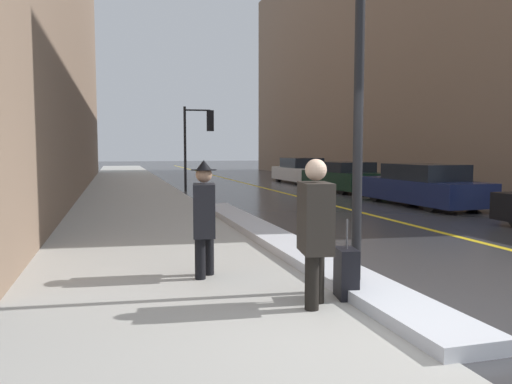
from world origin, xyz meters
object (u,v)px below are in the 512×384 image
(parked_car_dark_green, at_px, (343,177))
(pedestrian_nearside, at_px, (315,226))
(traffic_light_near, at_px, (201,130))
(pedestrian_in_fedora, at_px, (204,214))
(lamp_post, at_px, (359,80))
(parked_car_navy, at_px, (422,186))
(rolling_suitcase, at_px, (346,274))
(parked_car_white, at_px, (301,171))

(parked_car_dark_green, bearing_deg, pedestrian_nearside, 149.60)
(traffic_light_near, relative_size, pedestrian_in_fedora, 2.25)
(lamp_post, relative_size, parked_car_navy, 0.87)
(pedestrian_in_fedora, height_order, parked_car_dark_green, pedestrian_in_fedora)
(pedestrian_nearside, relative_size, rolling_suitcase, 1.75)
(pedestrian_nearside, height_order, parked_car_dark_green, pedestrian_nearside)
(lamp_post, relative_size, parked_car_dark_green, 0.91)
(lamp_post, distance_m, parked_car_dark_green, 15.70)
(pedestrian_in_fedora, height_order, parked_car_navy, pedestrian_in_fedora)
(lamp_post, xyz_separation_m, pedestrian_in_fedora, (-1.69, 1.17, -1.71))
(lamp_post, xyz_separation_m, parked_car_navy, (6.51, 8.23, -1.97))
(rolling_suitcase, bearing_deg, parked_car_dark_green, 164.00)
(pedestrian_in_fedora, bearing_deg, rolling_suitcase, 54.68)
(lamp_post, bearing_deg, parked_car_navy, 51.64)
(rolling_suitcase, bearing_deg, parked_car_navy, 150.98)
(pedestrian_in_fedora, distance_m, parked_car_navy, 10.82)
(lamp_post, bearing_deg, pedestrian_nearside, -148.70)
(parked_car_dark_green, bearing_deg, parked_car_navy, 175.44)
(parked_car_dark_green, bearing_deg, lamp_post, 151.27)
(rolling_suitcase, bearing_deg, pedestrian_in_fedora, -125.32)
(lamp_post, distance_m, rolling_suitcase, 2.32)
(parked_car_navy, height_order, rolling_suitcase, parked_car_navy)
(parked_car_dark_green, bearing_deg, traffic_light_near, 67.00)
(pedestrian_nearside, height_order, parked_car_white, pedestrian_nearside)
(pedestrian_nearside, xyz_separation_m, pedestrian_in_fedora, (-0.96, 1.62, -0.03))
(parked_car_dark_green, xyz_separation_m, parked_car_white, (0.22, 5.73, 0.03))
(parked_car_white, bearing_deg, rolling_suitcase, 159.08)
(lamp_post, distance_m, parked_car_navy, 10.68)
(parked_car_navy, bearing_deg, traffic_light_near, 34.20)
(rolling_suitcase, bearing_deg, pedestrian_nearside, -59.02)
(pedestrian_in_fedora, distance_m, parked_car_white, 20.51)
(traffic_light_near, distance_m, pedestrian_nearside, 16.76)
(parked_car_white, distance_m, rolling_suitcase, 21.30)
(pedestrian_nearside, distance_m, rolling_suitcase, 0.80)
(lamp_post, relative_size, pedestrian_in_fedora, 2.62)
(pedestrian_nearside, height_order, parked_car_navy, pedestrian_nearside)
(parked_car_navy, bearing_deg, pedestrian_in_fedora, 128.97)
(traffic_light_near, xyz_separation_m, pedestrian_nearside, (-1.50, -16.60, -1.71))
(pedestrian_nearside, bearing_deg, parked_car_navy, 149.68)
(pedestrian_in_fedora, bearing_deg, parked_car_dark_green, 156.84)
(parked_car_white, bearing_deg, lamp_post, 159.50)
(lamp_post, relative_size, pedestrian_nearside, 2.57)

